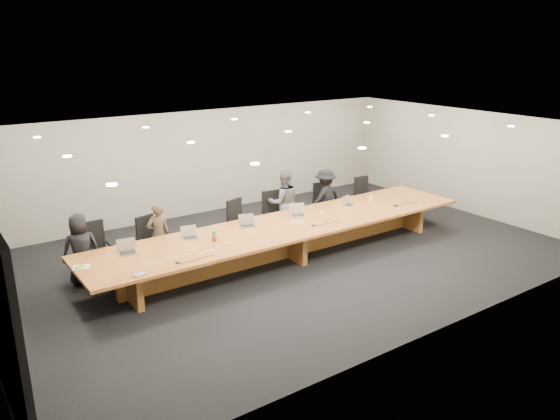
% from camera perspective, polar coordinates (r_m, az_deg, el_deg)
% --- Properties ---
extents(ground, '(12.00, 12.00, 0.00)m').
position_cam_1_polar(ground, '(12.07, 0.82, -4.89)').
color(ground, black).
rests_on(ground, ground).
extents(back_wall, '(12.00, 0.02, 2.80)m').
position_cam_1_polar(back_wall, '(14.95, -8.16, 4.94)').
color(back_wall, '#B8B3A7').
rests_on(back_wall, ground).
extents(conference_table, '(9.00, 1.80, 0.75)m').
position_cam_1_polar(conference_table, '(11.88, 0.83, -2.56)').
color(conference_table, '#985221').
rests_on(conference_table, ground).
extents(chair_far_left, '(0.59, 0.59, 1.13)m').
position_cam_1_polar(chair_far_left, '(11.49, -18.61, -3.97)').
color(chair_far_left, black).
rests_on(chair_far_left, ground).
extents(chair_left, '(0.65, 0.65, 1.05)m').
position_cam_1_polar(chair_left, '(11.84, -13.24, -3.08)').
color(chair_left, black).
rests_on(chair_left, ground).
extents(chair_mid_left, '(0.70, 0.70, 1.11)m').
position_cam_1_polar(chair_mid_left, '(12.54, -4.04, -1.35)').
color(chair_mid_left, black).
rests_on(chair_mid_left, ground).
extents(chair_mid_right, '(0.64, 0.64, 1.12)m').
position_cam_1_polar(chair_mid_right, '(13.14, -0.53, -0.41)').
color(chair_mid_right, black).
rests_on(chair_mid_right, ground).
extents(chair_right, '(0.69, 0.69, 1.08)m').
position_cam_1_polar(chair_right, '(14.08, 4.61, 0.67)').
color(chair_right, black).
rests_on(chair_right, ground).
extents(chair_far_right, '(0.59, 0.59, 1.08)m').
position_cam_1_polar(chair_far_right, '(14.85, 8.91, 1.39)').
color(chair_far_right, black).
rests_on(chair_far_right, ground).
extents(person_a, '(0.73, 0.50, 1.42)m').
position_cam_1_polar(person_a, '(11.23, -20.09, -3.84)').
color(person_a, black).
rests_on(person_a, ground).
extents(person_b, '(0.51, 0.36, 1.36)m').
position_cam_1_polar(person_b, '(11.69, -12.60, -2.52)').
color(person_b, '#3E3222').
rests_on(person_b, ground).
extents(person_c, '(0.95, 0.84, 1.62)m').
position_cam_1_polar(person_c, '(13.18, 0.41, 0.80)').
color(person_c, '#4F4F51').
rests_on(person_c, ground).
extents(person_d, '(1.01, 0.65, 1.47)m').
position_cam_1_polar(person_d, '(13.91, 4.76, 1.30)').
color(person_d, black).
rests_on(person_d, ground).
extents(laptop_a, '(0.38, 0.30, 0.27)m').
position_cam_1_polar(laptop_a, '(10.55, -15.67, -3.73)').
color(laptop_a, tan).
rests_on(laptop_a, conference_table).
extents(laptop_b, '(0.36, 0.29, 0.25)m').
position_cam_1_polar(laptop_b, '(11.07, -9.39, -2.36)').
color(laptop_b, '#C0B292').
rests_on(laptop_b, conference_table).
extents(laptop_c, '(0.39, 0.34, 0.26)m').
position_cam_1_polar(laptop_c, '(11.63, -3.42, -1.15)').
color(laptop_c, tan).
rests_on(laptop_c, conference_table).
extents(laptop_d, '(0.42, 0.37, 0.28)m').
position_cam_1_polar(laptop_d, '(12.32, 1.92, -0.02)').
color(laptop_d, '#C5BA96').
rests_on(laptop_d, conference_table).
extents(laptop_e, '(0.34, 0.29, 0.23)m').
position_cam_1_polar(laptop_e, '(13.23, 7.28, 0.95)').
color(laptop_e, '#BDAC91').
rests_on(laptop_e, conference_table).
extents(water_bottle, '(0.10, 0.10, 0.25)m').
position_cam_1_polar(water_bottle, '(11.00, -6.93, -2.39)').
color(water_bottle, '#B3C4BE').
rests_on(water_bottle, conference_table).
extents(amber_mug, '(0.11, 0.11, 0.11)m').
position_cam_1_polar(amber_mug, '(10.89, -6.89, -3.00)').
color(amber_mug, brown).
rests_on(amber_mug, conference_table).
extents(paper_cup_near, '(0.10, 0.10, 0.09)m').
position_cam_1_polar(paper_cup_near, '(12.43, 4.43, -0.36)').
color(paper_cup_near, white).
rests_on(paper_cup_near, conference_table).
extents(paper_cup_far, '(0.09, 0.09, 0.10)m').
position_cam_1_polar(paper_cup_far, '(13.74, 9.46, 1.19)').
color(paper_cup_far, white).
rests_on(paper_cup_far, conference_table).
extents(notepad, '(0.35, 0.32, 0.02)m').
position_cam_1_polar(notepad, '(10.21, -20.07, -5.66)').
color(notepad, silver).
rests_on(notepad, conference_table).
extents(lime_gadget, '(0.17, 0.12, 0.02)m').
position_cam_1_polar(lime_gadget, '(10.18, -20.14, -5.60)').
color(lime_gadget, '#63C334').
rests_on(lime_gadget, notepad).
extents(av_box, '(0.23, 0.20, 0.03)m').
position_cam_1_polar(av_box, '(9.61, -14.54, -6.54)').
color(av_box, '#9E9EA2').
rests_on(av_box, conference_table).
extents(mic_left, '(0.11, 0.11, 0.03)m').
position_cam_1_polar(mic_left, '(9.97, -10.65, -5.39)').
color(mic_left, black).
rests_on(mic_left, conference_table).
extents(mic_center, '(0.14, 0.14, 0.03)m').
position_cam_1_polar(mic_center, '(11.73, 3.51, -1.59)').
color(mic_center, black).
rests_on(mic_center, conference_table).
extents(mic_right, '(0.16, 0.16, 0.03)m').
position_cam_1_polar(mic_right, '(13.41, 11.99, 0.49)').
color(mic_right, black).
rests_on(mic_right, conference_table).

